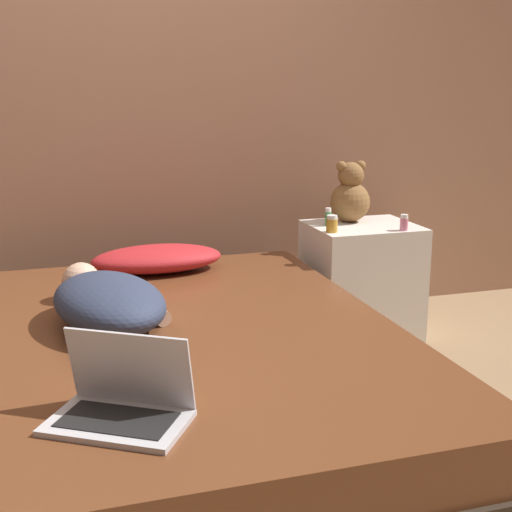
% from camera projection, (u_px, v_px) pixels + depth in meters
% --- Properties ---
extents(ground_plane, '(12.00, 12.00, 0.00)m').
position_uv_depth(ground_plane, '(174.00, 439.00, 2.60)').
color(ground_plane, '#937551').
extents(wall_back, '(8.00, 0.06, 2.60)m').
position_uv_depth(wall_back, '(116.00, 75.00, 3.52)').
color(wall_back, '#996B51').
rests_on(wall_back, ground_plane).
extents(bed, '(1.62, 2.08, 0.42)m').
position_uv_depth(bed, '(172.00, 387.00, 2.55)').
color(bed, '#2D2319').
rests_on(bed, ground_plane).
extents(nightstand, '(0.52, 0.44, 0.58)m').
position_uv_depth(nightstand, '(361.00, 280.00, 3.62)').
color(nightstand, silver).
rests_on(nightstand, ground_plane).
extents(pillow, '(0.60, 0.31, 0.12)m').
position_uv_depth(pillow, '(157.00, 259.00, 3.26)').
color(pillow, red).
rests_on(pillow, bed).
extents(person_lying, '(0.48, 0.76, 0.18)m').
position_uv_depth(person_lying, '(107.00, 300.00, 2.55)').
color(person_lying, '#2D3851').
rests_on(person_lying, bed).
extents(laptop, '(0.41, 0.37, 0.23)m').
position_uv_depth(laptop, '(122.00, 402.00, 1.83)').
color(laptop, silver).
rests_on(laptop, bed).
extents(teddy_bear, '(0.20, 0.20, 0.31)m').
position_uv_depth(teddy_bear, '(350.00, 195.00, 3.60)').
color(teddy_bear, brown).
rests_on(teddy_bear, nightstand).
extents(bottle_green, '(0.03, 0.03, 0.09)m').
position_uv_depth(bottle_green, '(328.00, 217.00, 3.52)').
color(bottle_green, '#3D8E4C').
rests_on(bottle_green, nightstand).
extents(bottle_amber, '(0.05, 0.05, 0.08)m').
position_uv_depth(bottle_amber, '(332.00, 224.00, 3.37)').
color(bottle_amber, gold).
rests_on(bottle_amber, nightstand).
extents(bottle_pink, '(0.04, 0.04, 0.08)m').
position_uv_depth(bottle_pink, '(404.00, 223.00, 3.41)').
color(bottle_pink, pink).
rests_on(bottle_pink, nightstand).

